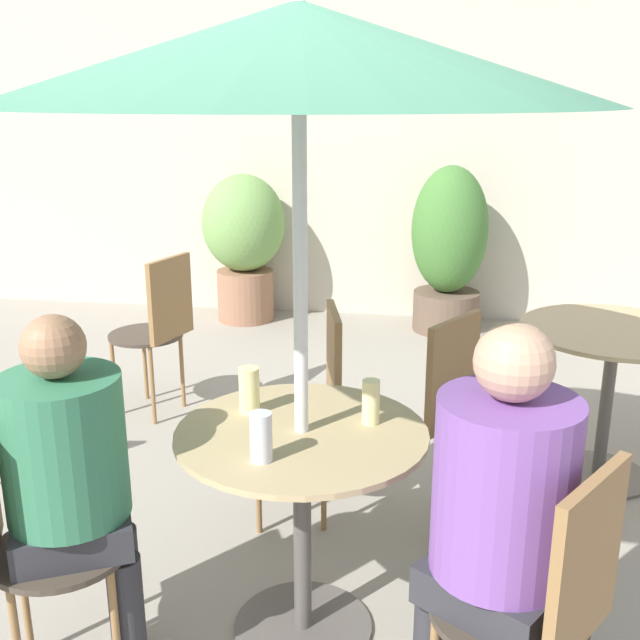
{
  "coord_description": "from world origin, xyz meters",
  "views": [
    {
      "loc": [
        0.62,
        -1.96,
        1.78
      ],
      "look_at": [
        0.24,
        0.59,
        1.0
      ],
      "focal_mm": 42.0,
      "sensor_mm": 36.0,
      "label": 1
    }
  ],
  "objects": [
    {
      "name": "storefront_wall",
      "position": [
        0.0,
        4.14,
        1.5
      ],
      "size": [
        10.0,
        0.06,
        3.0
      ],
      "color": "beige",
      "rests_on": "ground_plane"
    },
    {
      "name": "cafe_table_near",
      "position": [
        0.24,
        0.19,
        0.56
      ],
      "size": [
        0.82,
        0.82,
        0.75
      ],
      "color": "#514C47",
      "rests_on": "ground_plane"
    },
    {
      "name": "cafe_table_far",
      "position": [
        1.48,
        1.48,
        0.57
      ],
      "size": [
        0.85,
        0.85,
        0.75
      ],
      "color": "#514C47",
      "rests_on": "ground_plane"
    },
    {
      "name": "bistro_chair_0",
      "position": [
        -0.53,
        -0.18,
        0.56
      ],
      "size": [
        0.47,
        0.46,
        0.93
      ],
      "rotation": [
        0.0,
        0.0,
        -4.26
      ],
      "color": "#42382D",
      "rests_on": "ground_plane"
    },
    {
      "name": "bistro_chair_1",
      "position": [
        0.95,
        -0.28,
        0.56
      ],
      "size": [
        0.48,
        0.47,
        0.93
      ],
      "rotation": [
        0.0,
        0.0,
        -2.16
      ],
      "color": "#42382D",
      "rests_on": "ground_plane"
    },
    {
      "name": "bistro_chair_2",
      "position": [
        0.81,
        0.87,
        0.56
      ],
      "size": [
        0.48,
        0.47,
        0.93
      ],
      "rotation": [
        0.0,
        0.0,
        1.01
      ],
      "color": "#42382D",
      "rests_on": "ground_plane"
    },
    {
      "name": "bistro_chair_3",
      "position": [
        -0.87,
        1.88,
        0.56
      ],
      "size": [
        0.46,
        0.44,
        0.93
      ],
      "rotation": [
        0.0,
        0.0,
        4.4
      ],
      "color": "#42382D",
      "rests_on": "ground_plane"
    },
    {
      "name": "bistro_chair_5",
      "position": [
        0.15,
        0.94,
        0.56
      ],
      "size": [
        0.45,
        0.43,
        0.93
      ],
      "rotation": [
        0.0,
        0.0,
        4.94
      ],
      "color": "#42382D",
      "rests_on": "ground_plane"
    },
    {
      "name": "seated_person_0",
      "position": [
        -0.39,
        -0.11,
        0.72
      ],
      "size": [
        0.44,
        0.42,
        1.2
      ],
      "rotation": [
        0.0,
        0.0,
        2.02
      ],
      "color": "#2D2D33",
      "rests_on": "ground_plane"
    },
    {
      "name": "seated_person_1",
      "position": [
        0.82,
        -0.2,
        0.75
      ],
      "size": [
        0.46,
        0.45,
        1.26
      ],
      "rotation": [
        0.0,
        0.0,
        4.12
      ],
      "color": "#2D2D33",
      "rests_on": "ground_plane"
    },
    {
      "name": "beer_glass_0",
      "position": [
        0.04,
        0.31,
        0.83
      ],
      "size": [
        0.07,
        0.07,
        0.16
      ],
      "color": "beige",
      "rests_on": "cafe_table_near"
    },
    {
      "name": "beer_glass_1",
      "position": [
        0.15,
        -0.02,
        0.83
      ],
      "size": [
        0.07,
        0.07,
        0.15
      ],
      "color": "silver",
      "rests_on": "cafe_table_near"
    },
    {
      "name": "beer_glass_2",
      "position": [
        0.45,
        0.29,
        0.83
      ],
      "size": [
        0.06,
        0.06,
        0.15
      ],
      "color": "beige",
      "rests_on": "cafe_table_near"
    },
    {
      "name": "potted_plant_0",
      "position": [
        -0.86,
        3.81,
        0.68
      ],
      "size": [
        0.66,
        0.66,
        1.18
      ],
      "color": "#93664C",
      "rests_on": "ground_plane"
    },
    {
      "name": "potted_plant_1",
      "position": [
        0.76,
        3.76,
        0.67
      ],
      "size": [
        0.58,
        0.58,
        1.28
      ],
      "color": "brown",
      "rests_on": "ground_plane"
    },
    {
      "name": "umbrella",
      "position": [
        0.24,
        0.19,
        1.89
      ],
      "size": [
        1.75,
        1.75,
        2.03
      ],
      "color": "silver",
      "rests_on": "ground_plane"
    }
  ]
}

